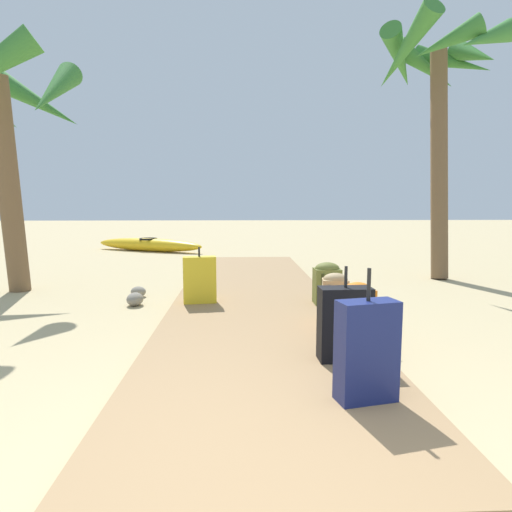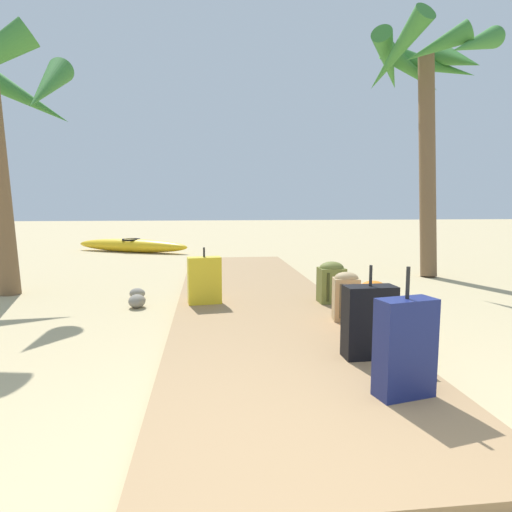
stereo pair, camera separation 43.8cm
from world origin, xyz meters
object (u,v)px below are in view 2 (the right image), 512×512
object	(u,v)px
backpack_orange	(373,306)
suitcase_black	(369,322)
palm_tree_near_right	(427,81)
kayak	(131,245)
suitcase_yellow	(204,280)
backpack_olive	(331,281)
suitcase_navy	(405,348)
backpack_tan	(346,295)

from	to	relation	value
backpack_orange	suitcase_black	xyz separation A→B (m)	(-0.26, -0.60, 0.02)
palm_tree_near_right	kayak	world-z (taller)	palm_tree_near_right
suitcase_yellow	kayak	world-z (taller)	suitcase_yellow
palm_tree_near_right	backpack_olive	bearing A→B (deg)	-134.78
suitcase_yellow	kayak	size ratio (longest dim) A/B	0.21
suitcase_navy	kayak	distance (m)	9.91
suitcase_black	kayak	distance (m)	9.27
palm_tree_near_right	backpack_orange	bearing A→B (deg)	-122.51
backpack_olive	kayak	bearing A→B (deg)	117.63
backpack_orange	backpack_tan	distance (m)	0.49
backpack_orange	palm_tree_near_right	size ratio (longest dim) A/B	0.12
backpack_tan	kayak	xyz separation A→B (m)	(-3.46, 7.59, -0.16)
backpack_tan	suitcase_navy	size ratio (longest dim) A/B	0.62
suitcase_yellow	kayak	xyz separation A→B (m)	(-2.00, 6.66, -0.18)
backpack_tan	suitcase_yellow	bearing A→B (deg)	147.55
backpack_tan	suitcase_navy	distance (m)	1.78
suitcase_yellow	suitcase_navy	world-z (taller)	suitcase_navy
suitcase_black	suitcase_navy	xyz separation A→B (m)	(-0.04, -0.69, 0.03)
backpack_olive	backpack_tan	bearing A→B (deg)	-95.94
backpack_olive	suitcase_black	size ratio (longest dim) A/B	0.69
backpack_olive	palm_tree_near_right	xyz separation A→B (m)	(2.34, 2.36, 3.08)
backpack_olive	suitcase_black	bearing A→B (deg)	-97.67
palm_tree_near_right	kayak	size ratio (longest dim) A/B	1.32
backpack_orange	suitcase_navy	size ratio (longest dim) A/B	0.61
suitcase_yellow	suitcase_black	size ratio (longest dim) A/B	0.93
kayak	backpack_orange	bearing A→B (deg)	-66.22
suitcase_yellow	palm_tree_near_right	bearing A→B (deg)	29.95
backpack_orange	suitcase_black	world-z (taller)	suitcase_black
suitcase_yellow	kayak	distance (m)	6.95
suitcase_navy	backpack_olive	bearing A→B (deg)	83.56
backpack_tan	palm_tree_near_right	xyz separation A→B (m)	(2.42, 3.17, 3.08)
backpack_olive	kayak	xyz separation A→B (m)	(-3.55, 6.77, -0.17)
backpack_orange	backpack_tan	xyz separation A→B (m)	(-0.09, 0.48, 0.00)
suitcase_black	kayak	bearing A→B (deg)	110.79
suitcase_yellow	backpack_orange	bearing A→B (deg)	-42.24
backpack_tan	suitcase_navy	bearing A→B (deg)	-96.67
suitcase_black	palm_tree_near_right	bearing A→B (deg)	58.60
suitcase_yellow	suitcase_black	bearing A→B (deg)	-57.25
backpack_tan	suitcase_black	size ratio (longest dim) A/B	0.69
backpack_olive	backpack_tan	world-z (taller)	same
backpack_olive	kayak	world-z (taller)	backpack_olive
backpack_olive	palm_tree_near_right	world-z (taller)	palm_tree_near_right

